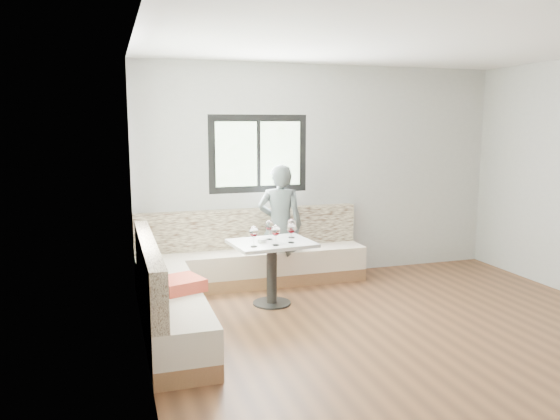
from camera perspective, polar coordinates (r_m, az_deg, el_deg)
The scene contains 10 objects.
room at distance 5.17m, azimuth 13.77°, elevation 1.80°, with size 5.01×5.01×2.81m.
banquette at distance 6.28m, azimuth -6.23°, elevation -6.79°, with size 2.90×2.80×0.95m.
table at distance 6.17m, azimuth -0.87°, elevation -4.97°, with size 0.95×0.78×0.73m.
person at distance 6.86m, azimuth 0.02°, elevation -1.60°, with size 0.56×0.37×1.54m, color #464E4E.
olive_ramekin at distance 6.08m, azimuth -1.88°, elevation -3.21°, with size 0.10×0.10×0.04m.
wine_glass_a at distance 5.85m, azimuth -2.75°, elevation -2.35°, with size 0.10×0.10×0.23m.
wine_glass_b at distance 5.90m, azimuth -0.44°, elevation -2.23°, with size 0.10×0.10×0.23m.
wine_glass_c at distance 6.04m, azimuth 1.19°, elevation -1.98°, with size 0.10×0.10×0.23m.
wine_glass_d at distance 6.20m, azimuth -1.12°, elevation -1.68°, with size 0.10×0.10×0.23m.
wine_glass_e at distance 6.29m, azimuth 1.22°, elevation -1.52°, with size 0.10×0.10×0.23m.
Camera 1 is at (-2.75, -4.30, 2.04)m, focal length 35.00 mm.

